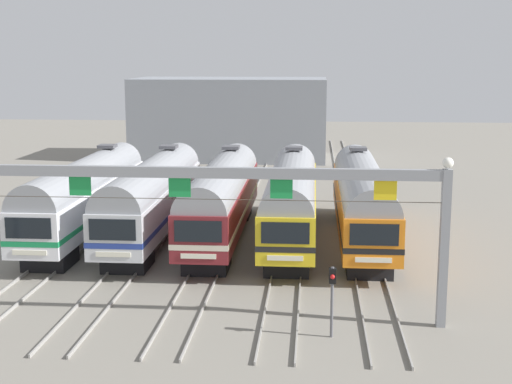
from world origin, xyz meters
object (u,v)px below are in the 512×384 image
Objects in this scene: commuter_train_orange at (362,198)px; catenary_gantry at (180,196)px; commuter_train_silver at (153,195)px; commuter_train_yellow at (291,197)px; commuter_train_maroon at (222,196)px; yard_signal_mast at (332,288)px; commuter_train_white at (85,194)px.

commuter_train_orange is 16.04m from catenary_gantry.
commuter_train_orange is (12.42, 0.00, 0.00)m from commuter_train_silver.
commuter_train_yellow and commuter_train_orange have the same top height.
commuter_train_orange is (8.28, 0.00, 0.00)m from commuter_train_maroon.
commuter_train_yellow is 4.14m from commuter_train_orange.
catenary_gantry is at bearing 166.10° from yard_signal_mast.
commuter_train_silver is 14.35m from catenary_gantry.
commuter_train_white and commuter_train_maroon have the same top height.
yard_signal_mast is (6.21, -1.54, -3.25)m from catenary_gantry.
commuter_train_yellow is 15.19m from yard_signal_mast.
commuter_train_orange is 0.83× the size of catenary_gantry.
commuter_train_silver is 0.83× the size of catenary_gantry.
commuter_train_maroon is 4.14m from commuter_train_yellow.
catenary_gantry is (4.14, -13.50, 2.56)m from commuter_train_silver.
commuter_train_white is at bearing 180.00° from commuter_train_silver.
commuter_train_maroon is 16.28m from yard_signal_mast.
commuter_train_yellow is 14.35m from catenary_gantry.
commuter_train_silver reaches higher than yard_signal_mast.
catenary_gantry is at bearing -107.05° from commuter_train_yellow.
commuter_train_silver is at bearing 180.00° from commuter_train_maroon.
commuter_train_silver is 4.14m from commuter_train_maroon.
commuter_train_maroon and commuter_train_orange have the same top height.
commuter_train_silver is 8.28m from commuter_train_yellow.
commuter_train_silver is 6.33× the size of yard_signal_mast.
commuter_train_yellow is at bearing 72.95° from catenary_gantry.
commuter_train_maroon is at bearing 0.00° from commuter_train_silver.
catenary_gantry is (8.28, -13.50, 2.56)m from commuter_train_white.
commuter_train_silver is at bearing 107.05° from catenary_gantry.
commuter_train_yellow is 1.00× the size of commuter_train_orange.
yard_signal_mast is at bearing -97.84° from commuter_train_orange.
catenary_gantry is (-4.14, -13.50, 2.56)m from commuter_train_yellow.
yard_signal_mast is (6.21, -15.04, -0.69)m from commuter_train_maroon.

